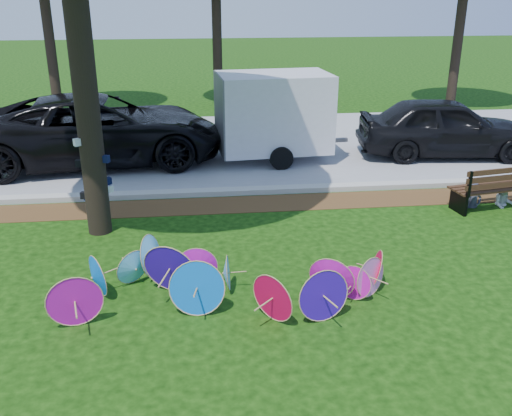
{
  "coord_description": "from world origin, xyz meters",
  "views": [
    {
      "loc": [
        -0.5,
        -6.98,
        4.46
      ],
      "look_at": [
        0.5,
        2.0,
        0.9
      ],
      "focal_mm": 40.0,
      "sensor_mm": 36.0,
      "label": 1
    }
  ],
  "objects_px": {
    "park_bench": "(492,186)",
    "person_left": "(476,183)",
    "black_van": "(99,129)",
    "person_right": "(507,184)",
    "dark_pickup": "(446,127)",
    "cargo_trailer": "(274,112)",
    "parasol_pile": "(222,279)"
  },
  "relations": [
    {
      "from": "dark_pickup",
      "to": "park_bench",
      "type": "bearing_deg",
      "value": 176.72
    },
    {
      "from": "parasol_pile",
      "to": "person_left",
      "type": "relative_size",
      "value": 4.7
    },
    {
      "from": "black_van",
      "to": "cargo_trailer",
      "type": "relative_size",
      "value": 2.26
    },
    {
      "from": "cargo_trailer",
      "to": "person_left",
      "type": "height_order",
      "value": "cargo_trailer"
    },
    {
      "from": "park_bench",
      "to": "cargo_trailer",
      "type": "bearing_deg",
      "value": 125.83
    },
    {
      "from": "dark_pickup",
      "to": "cargo_trailer",
      "type": "distance_m",
      "value": 4.77
    },
    {
      "from": "black_van",
      "to": "dark_pickup",
      "type": "relative_size",
      "value": 1.37
    },
    {
      "from": "cargo_trailer",
      "to": "person_right",
      "type": "relative_size",
      "value": 2.86
    },
    {
      "from": "dark_pickup",
      "to": "cargo_trailer",
      "type": "xyz_separation_m",
      "value": [
        -4.75,
        0.14,
        0.5
      ]
    },
    {
      "from": "park_bench",
      "to": "person_right",
      "type": "distance_m",
      "value": 0.35
    },
    {
      "from": "parasol_pile",
      "to": "dark_pickup",
      "type": "height_order",
      "value": "dark_pickup"
    },
    {
      "from": "parasol_pile",
      "to": "person_right",
      "type": "height_order",
      "value": "person_right"
    },
    {
      "from": "park_bench",
      "to": "person_left",
      "type": "relative_size",
      "value": 1.7
    },
    {
      "from": "parasol_pile",
      "to": "cargo_trailer",
      "type": "xyz_separation_m",
      "value": [
        1.8,
        7.25,
        0.94
      ]
    },
    {
      "from": "black_van",
      "to": "parasol_pile",
      "type": "bearing_deg",
      "value": -165.15
    },
    {
      "from": "black_van",
      "to": "person_right",
      "type": "relative_size",
      "value": 6.46
    },
    {
      "from": "dark_pickup",
      "to": "person_right",
      "type": "bearing_deg",
      "value": -178.28
    },
    {
      "from": "park_bench",
      "to": "person_left",
      "type": "xyz_separation_m",
      "value": [
        -0.35,
        0.05,
        0.06
      ]
    },
    {
      "from": "dark_pickup",
      "to": "person_right",
      "type": "distance_m",
      "value": 3.88
    },
    {
      "from": "cargo_trailer",
      "to": "black_van",
      "type": "bearing_deg",
      "value": 172.39
    },
    {
      "from": "park_bench",
      "to": "person_right",
      "type": "bearing_deg",
      "value": -1.45
    },
    {
      "from": "cargo_trailer",
      "to": "person_right",
      "type": "height_order",
      "value": "cargo_trailer"
    },
    {
      "from": "person_left",
      "to": "parasol_pile",
      "type": "bearing_deg",
      "value": -162.32
    },
    {
      "from": "dark_pickup",
      "to": "black_van",
      "type": "bearing_deg",
      "value": 93.78
    },
    {
      "from": "person_left",
      "to": "person_right",
      "type": "xyz_separation_m",
      "value": [
        0.7,
        0.0,
        -0.04
      ]
    },
    {
      "from": "parasol_pile",
      "to": "person_left",
      "type": "xyz_separation_m",
      "value": [
        5.55,
        3.26,
        0.18
      ]
    },
    {
      "from": "black_van",
      "to": "park_bench",
      "type": "height_order",
      "value": "black_van"
    },
    {
      "from": "parasol_pile",
      "to": "black_van",
      "type": "height_order",
      "value": "black_van"
    },
    {
      "from": "person_left",
      "to": "person_right",
      "type": "bearing_deg",
      "value": -12.74
    },
    {
      "from": "black_van",
      "to": "cargo_trailer",
      "type": "bearing_deg",
      "value": -98.49
    },
    {
      "from": "person_left",
      "to": "person_right",
      "type": "relative_size",
      "value": 1.08
    },
    {
      "from": "cargo_trailer",
      "to": "person_left",
      "type": "distance_m",
      "value": 5.53
    }
  ]
}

